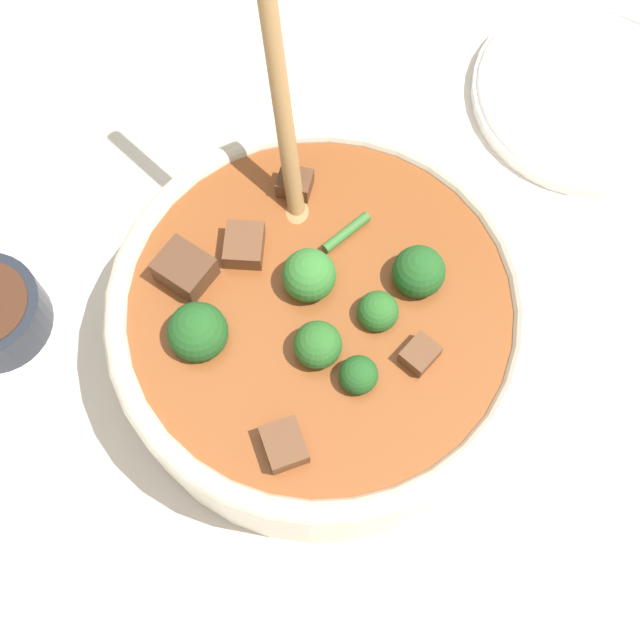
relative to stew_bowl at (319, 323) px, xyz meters
The scene contains 3 objects.
ground_plane 0.05m from the stew_bowl, 60.85° to the left, with size 4.00×4.00×0.00m, color silver.
stew_bowl is the anchor object (origin of this frame).
empty_plate 0.33m from the stew_bowl, 137.47° to the left, with size 0.20×0.20×0.02m.
Camera 1 is at (0.21, 0.01, 0.56)m, focal length 45.00 mm.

